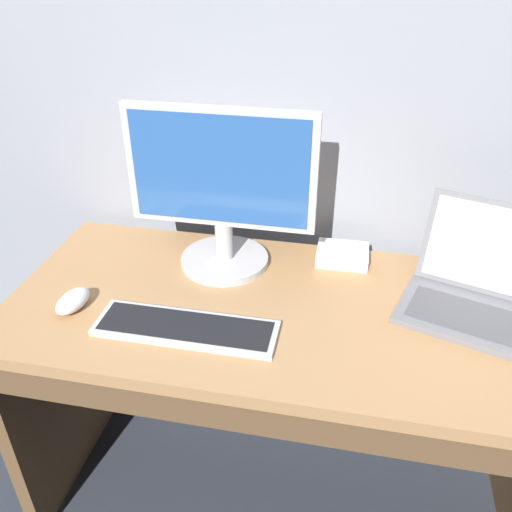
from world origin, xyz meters
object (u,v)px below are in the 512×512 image
at_px(laptop_space_gray, 476,292).
at_px(wired_keyboard, 186,328).
at_px(external_monitor, 222,196).
at_px(computer_mouse, 73,301).
at_px(external_drive_box, 342,255).

bearing_deg(laptop_space_gray, wired_keyboard, -161.78).
relative_size(external_monitor, wired_keyboard, 1.15).
distance_m(laptop_space_gray, computer_mouse, 1.01).
bearing_deg(computer_mouse, wired_keyboard, 2.66).
height_order(laptop_space_gray, wired_keyboard, laptop_space_gray).
relative_size(external_monitor, external_drive_box, 3.46).
height_order(laptop_space_gray, external_drive_box, laptop_space_gray).
xyz_separation_m(external_monitor, wired_keyboard, (-0.01, -0.31, -0.21)).
bearing_deg(laptop_space_gray, computer_mouse, -168.88).
xyz_separation_m(laptop_space_gray, external_drive_box, (-0.34, 0.17, -0.03)).
distance_m(external_monitor, computer_mouse, 0.46).
height_order(computer_mouse, external_drive_box, computer_mouse).
relative_size(laptop_space_gray, external_monitor, 0.80).
relative_size(laptop_space_gray, wired_keyboard, 0.92).
relative_size(laptop_space_gray, computer_mouse, 3.58).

